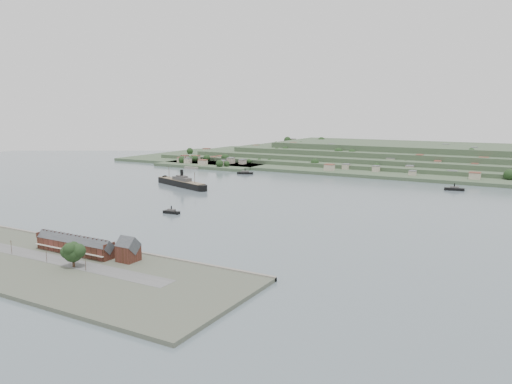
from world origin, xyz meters
The scene contains 10 objects.
ground centered at (0.00, 0.00, 0.00)m, with size 1400.00×1400.00×0.00m, color slate.
near_shore centered at (0.00, -186.75, 1.01)m, with size 220.00×80.00×2.60m.
terrace_row centered at (-10.00, -168.02, 6.84)m, with size 55.60×9.80×11.07m.
gabled_building centered at (27.50, -164.00, 8.19)m, with size 10.40×10.18×14.09m.
far_peninsula centered at (27.91, 393.10, 11.88)m, with size 760.00×309.00×30.00m.
steamship centered at (-120.56, 69.99, 4.08)m, with size 88.46×40.64×22.10m.
tugboat centered at (-36.81, -48.20, 1.60)m, with size 14.78×4.82×6.55m.
ferry_west centered at (-110.21, 191.56, 1.85)m, with size 21.13×12.48×7.66m.
ferry_east centered at (144.56, 187.10, 1.79)m, with size 20.43×8.43×7.43m.
fig_tree centered at (10.29, -186.37, 10.47)m, with size 12.43×10.77×13.87m.
Camera 1 is at (216.63, -357.20, 84.16)m, focal length 35.00 mm.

